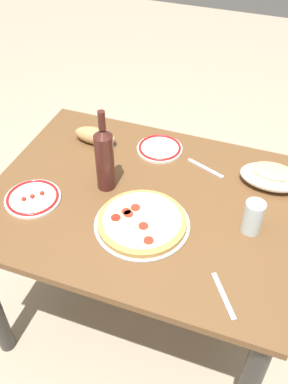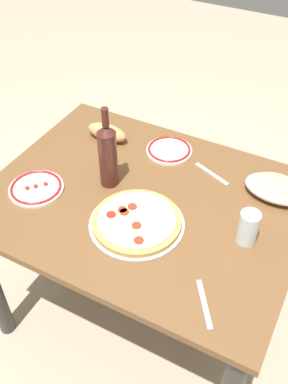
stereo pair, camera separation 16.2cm
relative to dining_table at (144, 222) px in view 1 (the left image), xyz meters
The scene contains 11 objects.
ground_plane 0.62m from the dining_table, ahead, with size 8.00×8.00×0.00m, color tan.
dining_table is the anchor object (origin of this frame).
pepperoni_pizza 0.20m from the dining_table, 72.89° to the right, with size 0.34×0.34×0.03m.
baked_pasta_dish 0.52m from the dining_table, 29.21° to the left, with size 0.24×0.15×0.08m.
wine_bottle 0.31m from the dining_table, behind, with size 0.07×0.07×0.33m.
water_glass 0.45m from the dining_table, ahead, with size 0.07×0.07×0.12m, color silver.
side_plate_near 0.44m from the dining_table, 158.53° to the right, with size 0.21×0.21×0.02m.
side_plate_far 0.33m from the dining_table, 97.49° to the left, with size 0.19×0.19×0.02m.
bread_loaf 0.44m from the dining_table, 141.10° to the left, with size 0.19×0.08×0.07m, color tan.
fork_left 0.51m from the dining_table, 40.81° to the right, with size 0.17×0.02×0.01m, color #B7B7BC.
fork_right 0.33m from the dining_table, 54.79° to the left, with size 0.17×0.02×0.01m, color #B7B7BC.
Camera 1 is at (0.41, -1.12, 1.88)m, focal length 41.24 mm.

